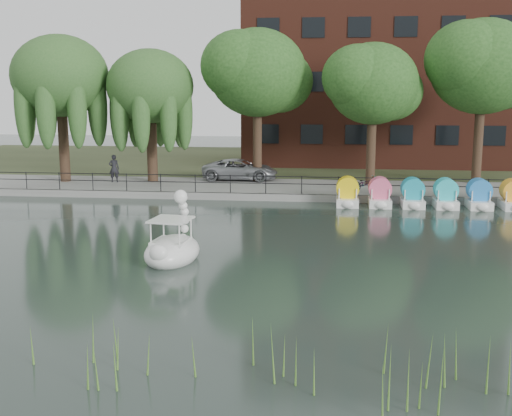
% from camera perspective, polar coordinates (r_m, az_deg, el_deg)
% --- Properties ---
extents(ground_plane, '(120.00, 120.00, 0.00)m').
position_cam_1_polar(ground_plane, '(23.04, -2.37, -4.99)').
color(ground_plane, '#323E3A').
extents(promenade, '(40.00, 6.00, 0.40)m').
position_cam_1_polar(promenade, '(38.54, 1.27, 1.70)').
color(promenade, gray).
rests_on(promenade, ground_plane).
extents(kerb, '(40.00, 0.25, 0.40)m').
position_cam_1_polar(kerb, '(35.64, 0.84, 0.96)').
color(kerb, gray).
rests_on(kerb, ground_plane).
extents(land_strip, '(60.00, 22.00, 0.36)m').
position_cam_1_polar(land_strip, '(52.38, 2.67, 4.05)').
color(land_strip, '#47512D').
rests_on(land_strip, ground_plane).
extents(railing, '(32.00, 0.05, 1.00)m').
position_cam_1_polar(railing, '(35.69, 0.88, 2.51)').
color(railing, black).
rests_on(railing, promenade).
extents(apartment_building, '(20.00, 10.07, 18.00)m').
position_cam_1_polar(apartment_building, '(52.10, 10.70, 13.96)').
color(apartment_building, '#4C1E16').
rests_on(apartment_building, land_strip).
extents(willow_left, '(5.88, 5.88, 9.01)m').
position_cam_1_polar(willow_left, '(41.79, -17.03, 11.12)').
color(willow_left, '#473323').
rests_on(willow_left, promenade).
extents(willow_mid, '(5.32, 5.32, 8.15)m').
position_cam_1_polar(willow_mid, '(40.42, -9.39, 10.59)').
color(willow_mid, '#473323').
rests_on(willow_mid, promenade).
extents(broadleaf_center, '(6.00, 6.00, 9.25)m').
position_cam_1_polar(broadleaf_center, '(40.17, 0.13, 11.89)').
color(broadleaf_center, '#473323').
rests_on(broadleaf_center, promenade).
extents(broadleaf_right, '(5.40, 5.40, 8.32)m').
position_cam_1_polar(broadleaf_right, '(39.49, 10.37, 10.76)').
color(broadleaf_right, '#473323').
rests_on(broadleaf_right, promenade).
extents(broadleaf_far, '(6.30, 6.30, 9.71)m').
position_cam_1_polar(broadleaf_far, '(41.43, 19.52, 11.72)').
color(broadleaf_far, '#473323').
rests_on(broadleaf_far, promenade).
extents(minivan, '(2.55, 5.50, 1.53)m').
position_cam_1_polar(minivan, '(40.86, -1.43, 3.57)').
color(minivan, gray).
rests_on(minivan, promenade).
extents(bicycle, '(0.97, 1.81, 1.00)m').
position_cam_1_polar(bicycle, '(36.81, 9.71, 2.22)').
color(bicycle, gray).
rests_on(bicycle, promenade).
extents(pedestrian, '(0.80, 0.62, 1.98)m').
position_cam_1_polar(pedestrian, '(40.80, -12.51, 3.63)').
color(pedestrian, black).
rests_on(pedestrian, promenade).
extents(swan_boat, '(2.21, 3.13, 2.47)m').
position_cam_1_polar(swan_boat, '(23.55, -7.41, -3.36)').
color(swan_boat, white).
rests_on(swan_boat, ground_plane).
extents(pedal_boat_row, '(9.65, 1.70, 1.40)m').
position_cam_1_polar(pedal_boat_row, '(34.88, 15.12, 1.05)').
color(pedal_boat_row, white).
rests_on(pedal_boat_row, ground_plane).
extents(reed_bank, '(24.00, 2.40, 1.20)m').
position_cam_1_polar(reed_bank, '(13.70, -0.13, -13.54)').
color(reed_bank, '#669938').
rests_on(reed_bank, ground_plane).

